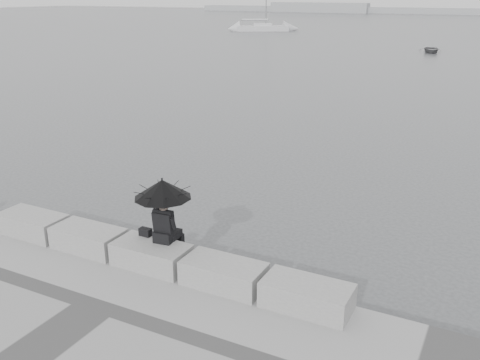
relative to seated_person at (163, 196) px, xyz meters
The scene contains 11 objects.
ground 2.02m from the seated_person, 130.35° to the left, with size 360.00×360.00×0.00m, color #424547.
stone_block_far_left 3.79m from the seated_person, behind, with size 1.60×0.80×0.50m, color gray.
stone_block_left 2.27m from the seated_person, behind, with size 1.60×0.80×0.50m, color gray.
stone_block_centre 1.29m from the seated_person, 124.11° to the right, with size 1.60×0.80×0.50m, color gray.
stone_block_right 2.00m from the seated_person, ahead, with size 1.60×0.80×0.50m, color gray.
stone_block_far_right 3.47m from the seated_person, ahead, with size 1.60×0.80×0.50m, color gray.
seated_person is the anchor object (origin of this frame).
bag 1.06m from the seated_person, behind, with size 0.26×0.15×0.17m, color black.
distant_landmass 154.94m from the seated_person, 93.07° to the left, with size 180.00×8.00×2.80m.
sailboat_left 77.86m from the seated_person, 113.52° to the left, with size 8.23×6.30×12.90m.
dinghy 50.51m from the seated_person, 92.58° to the left, with size 3.33×1.41×0.56m, color slate.
Camera 1 is at (6.15, -8.38, 5.88)m, focal length 40.00 mm.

